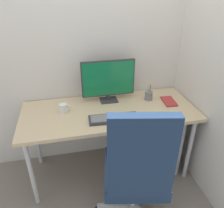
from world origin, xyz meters
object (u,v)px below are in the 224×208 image
(filing_cabinet, at_px, (155,137))
(monitor, at_px, (108,80))
(notebook, at_px, (169,101))
(coffee_mug, at_px, (63,108))
(office_chair, at_px, (137,170))
(keyboard, at_px, (114,118))
(mouse, at_px, (159,116))
(pen_holder, at_px, (149,96))

(filing_cabinet, xyz_separation_m, monitor, (-0.47, 0.18, 0.64))
(notebook, distance_m, coffee_mug, 1.04)
(office_chair, bearing_deg, keyboard, 98.21)
(filing_cabinet, height_order, mouse, mouse)
(pen_holder, bearing_deg, mouse, -94.88)
(keyboard, bearing_deg, mouse, -7.75)
(coffee_mug, bearing_deg, office_chair, -54.51)
(office_chair, height_order, notebook, office_chair)
(keyboard, distance_m, pen_holder, 0.52)
(office_chair, bearing_deg, pen_holder, 64.68)
(pen_holder, bearing_deg, notebook, -28.30)
(monitor, distance_m, keyboard, 0.43)
(mouse, bearing_deg, office_chair, -111.72)
(keyboard, bearing_deg, notebook, 17.88)
(office_chair, xyz_separation_m, coffee_mug, (-0.49, 0.69, 0.20))
(office_chair, height_order, monitor, monitor)
(keyboard, xyz_separation_m, notebook, (0.61, 0.20, -0.01))
(keyboard, bearing_deg, office_chair, -81.79)
(coffee_mug, bearing_deg, notebook, -1.35)
(monitor, xyz_separation_m, pen_holder, (0.40, -0.07, -0.18))
(filing_cabinet, height_order, coffee_mug, coffee_mug)
(monitor, height_order, mouse, monitor)
(coffee_mug, bearing_deg, filing_cabinet, -2.20)
(keyboard, height_order, notebook, keyboard)
(office_chair, height_order, coffee_mug, office_chair)
(mouse, bearing_deg, pen_holder, 102.03)
(monitor, distance_m, coffee_mug, 0.51)
(office_chair, height_order, keyboard, office_chair)
(office_chair, bearing_deg, monitor, 92.81)
(pen_holder, bearing_deg, coffee_mug, -175.11)
(filing_cabinet, relative_size, notebook, 3.36)
(filing_cabinet, distance_m, pen_holder, 0.48)
(mouse, bearing_deg, notebook, 66.90)
(monitor, bearing_deg, pen_holder, -10.40)
(keyboard, xyz_separation_m, coffee_mug, (-0.42, 0.22, 0.03))
(filing_cabinet, xyz_separation_m, keyboard, (-0.50, -0.19, 0.43))
(monitor, xyz_separation_m, notebook, (0.58, -0.17, -0.22))
(filing_cabinet, relative_size, monitor, 1.28)
(keyboard, xyz_separation_m, mouse, (0.40, -0.05, 0.00))
(office_chair, bearing_deg, coffee_mug, 125.49)
(pen_holder, distance_m, notebook, 0.21)
(coffee_mug, bearing_deg, pen_holder, 4.89)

